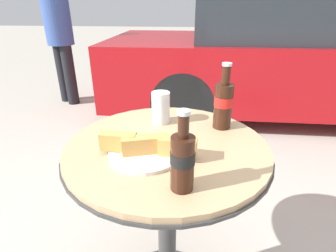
{
  "coord_description": "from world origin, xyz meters",
  "views": [
    {
      "loc": [
        0.08,
        -0.78,
        1.19
      ],
      "look_at": [
        0.0,
        0.03,
        0.8
      ],
      "focal_mm": 28.0,
      "sensor_mm": 36.0,
      "label": 1
    }
  ],
  "objects_px": {
    "drinking_glass": "(161,109)",
    "lunch_plate_near": "(147,148)",
    "cola_bottle_left": "(223,103)",
    "cola_bottle_right": "(182,160)",
    "bistro_table": "(167,186)",
    "pedestrian": "(59,33)",
    "parked_car": "(304,58)"
  },
  "relations": [
    {
      "from": "lunch_plate_near",
      "to": "pedestrian",
      "type": "bearing_deg",
      "value": 120.97
    },
    {
      "from": "lunch_plate_near",
      "to": "parked_car",
      "type": "height_order",
      "value": "parked_car"
    },
    {
      "from": "parked_car",
      "to": "pedestrian",
      "type": "distance_m",
      "value": 2.88
    },
    {
      "from": "bistro_table",
      "to": "lunch_plate_near",
      "type": "xyz_separation_m",
      "value": [
        -0.05,
        -0.08,
        0.2
      ]
    },
    {
      "from": "bistro_table",
      "to": "cola_bottle_left",
      "type": "relative_size",
      "value": 3.07
    },
    {
      "from": "drinking_glass",
      "to": "parked_car",
      "type": "height_order",
      "value": "parked_car"
    },
    {
      "from": "cola_bottle_left",
      "to": "lunch_plate_near",
      "type": "relative_size",
      "value": 0.81
    },
    {
      "from": "bistro_table",
      "to": "lunch_plate_near",
      "type": "height_order",
      "value": "lunch_plate_near"
    },
    {
      "from": "cola_bottle_right",
      "to": "drinking_glass",
      "type": "xyz_separation_m",
      "value": [
        -0.1,
        0.41,
        -0.03
      ]
    },
    {
      "from": "bistro_table",
      "to": "cola_bottle_left",
      "type": "height_order",
      "value": "cola_bottle_left"
    },
    {
      "from": "cola_bottle_right",
      "to": "pedestrian",
      "type": "bearing_deg",
      "value": 121.4
    },
    {
      "from": "parked_car",
      "to": "drinking_glass",
      "type": "bearing_deg",
      "value": -121.75
    },
    {
      "from": "cola_bottle_left",
      "to": "lunch_plate_near",
      "type": "xyz_separation_m",
      "value": [
        -0.25,
        -0.24,
        -0.07
      ]
    },
    {
      "from": "lunch_plate_near",
      "to": "parked_car",
      "type": "distance_m",
      "value": 2.84
    },
    {
      "from": "drinking_glass",
      "to": "pedestrian",
      "type": "relative_size",
      "value": 0.08
    },
    {
      "from": "cola_bottle_right",
      "to": "parked_car",
      "type": "relative_size",
      "value": 0.05
    },
    {
      "from": "cola_bottle_right",
      "to": "parked_car",
      "type": "bearing_deg",
      "value": 64.21
    },
    {
      "from": "drinking_glass",
      "to": "bistro_table",
      "type": "bearing_deg",
      "value": -76.47
    },
    {
      "from": "lunch_plate_near",
      "to": "pedestrian",
      "type": "xyz_separation_m",
      "value": [
        -1.49,
        2.48,
        0.08
      ]
    },
    {
      "from": "pedestrian",
      "to": "bistro_table",
      "type": "bearing_deg",
      "value": -57.24
    },
    {
      "from": "cola_bottle_left",
      "to": "pedestrian",
      "type": "distance_m",
      "value": 2.83
    },
    {
      "from": "bistro_table",
      "to": "pedestrian",
      "type": "height_order",
      "value": "pedestrian"
    },
    {
      "from": "drinking_glass",
      "to": "parked_car",
      "type": "relative_size",
      "value": 0.03
    },
    {
      "from": "bistro_table",
      "to": "pedestrian",
      "type": "relative_size",
      "value": 0.49
    },
    {
      "from": "cola_bottle_right",
      "to": "lunch_plate_near",
      "type": "xyz_separation_m",
      "value": [
        -0.12,
        0.15,
        -0.06
      ]
    },
    {
      "from": "pedestrian",
      "to": "cola_bottle_left",
      "type": "bearing_deg",
      "value": -52.25
    },
    {
      "from": "cola_bottle_right",
      "to": "drinking_glass",
      "type": "distance_m",
      "value": 0.42
    },
    {
      "from": "cola_bottle_left",
      "to": "parked_car",
      "type": "bearing_deg",
      "value": 63.14
    },
    {
      "from": "drinking_glass",
      "to": "lunch_plate_near",
      "type": "relative_size",
      "value": 0.41
    },
    {
      "from": "drinking_glass",
      "to": "lunch_plate_near",
      "type": "distance_m",
      "value": 0.26
    },
    {
      "from": "cola_bottle_left",
      "to": "cola_bottle_right",
      "type": "xyz_separation_m",
      "value": [
        -0.13,
        -0.38,
        -0.01
      ]
    },
    {
      "from": "pedestrian",
      "to": "parked_car",
      "type": "bearing_deg",
      "value": -0.05
    }
  ]
}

